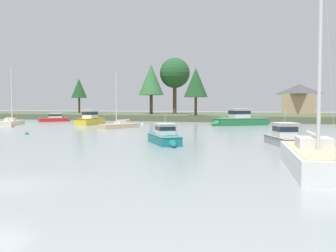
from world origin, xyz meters
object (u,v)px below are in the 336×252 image
(cruiser_red, at_px, (57,119))
(mooring_buoy_orange, at_px, (336,127))
(sailboat_white, at_px, (315,165))
(mooring_buoy_white, at_px, (142,124))
(cruiser_green, at_px, (235,122))
(mooring_buoy_green, at_px, (27,134))
(cruiser_yellow, at_px, (92,121))
(sailboat_cream, at_px, (11,124))
(cruiser_grey, at_px, (287,141))
(cruiser_teal, at_px, (166,140))
(mooring_buoy_red, at_px, (13,127))
(sailboat_sand, at_px, (119,127))

(cruiser_red, distance_m, mooring_buoy_orange, 55.95)
(sailboat_white, height_order, mooring_buoy_white, sailboat_white)
(cruiser_red, distance_m, mooring_buoy_white, 23.29)
(cruiser_green, height_order, mooring_buoy_white, cruiser_green)
(mooring_buoy_green, bearing_deg, sailboat_white, -25.05)
(cruiser_yellow, bearing_deg, sailboat_cream, -154.26)
(sailboat_cream, bearing_deg, cruiser_grey, -22.30)
(cruiser_grey, height_order, cruiser_green, cruiser_green)
(sailboat_cream, relative_size, mooring_buoy_white, 22.42)
(cruiser_grey, bearing_deg, cruiser_green, 108.19)
(cruiser_teal, height_order, mooring_buoy_red, cruiser_teal)
(sailboat_sand, xyz_separation_m, mooring_buoy_red, (-17.44, -3.56, -0.13))
(cruiser_teal, xyz_separation_m, cruiser_yellow, (-25.72, 29.03, 0.21))
(cruiser_teal, distance_m, sailboat_sand, 25.84)
(cruiser_yellow, relative_size, cruiser_green, 0.85)
(cruiser_green, relative_size, cruiser_red, 1.53)
(cruiser_teal, relative_size, sailboat_sand, 0.70)
(cruiser_teal, xyz_separation_m, mooring_buoy_orange, (15.77, 34.54, -0.34))
(sailboat_white, bearing_deg, sailboat_cream, 147.47)
(sailboat_sand, bearing_deg, cruiser_green, 43.40)
(mooring_buoy_orange, bearing_deg, sailboat_cream, -167.80)
(mooring_buoy_red, height_order, mooring_buoy_white, mooring_buoy_white)
(sailboat_cream, bearing_deg, cruiser_teal, -30.43)
(mooring_buoy_red, bearing_deg, cruiser_green, 28.82)
(sailboat_cream, height_order, mooring_buoy_white, sailboat_cream)
(sailboat_sand, bearing_deg, mooring_buoy_orange, 23.97)
(sailboat_sand, relative_size, cruiser_red, 1.37)
(cruiser_grey, bearing_deg, cruiser_red, 145.12)
(cruiser_yellow, distance_m, cruiser_green, 26.06)
(cruiser_yellow, distance_m, cruiser_red, 16.80)
(sailboat_white, bearing_deg, mooring_buoy_white, 124.88)
(sailboat_sand, distance_m, sailboat_cream, 23.23)
(mooring_buoy_red, height_order, mooring_buoy_green, mooring_buoy_green)
(sailboat_white, distance_m, cruiser_red, 70.96)
(cruiser_red, bearing_deg, sailboat_white, -42.20)
(sailboat_sand, bearing_deg, mooring_buoy_red, -168.45)
(sailboat_cream, xyz_separation_m, mooring_buoy_green, (18.67, -17.46, -0.15))
(cruiser_green, xyz_separation_m, mooring_buoy_red, (-32.70, -17.99, -0.56))
(cruiser_red, relative_size, mooring_buoy_red, 15.57)
(cruiser_grey, height_order, mooring_buoy_red, cruiser_grey)
(sailboat_white, bearing_deg, cruiser_green, 105.95)
(cruiser_teal, relative_size, mooring_buoy_orange, 13.97)
(cruiser_teal, bearing_deg, cruiser_red, 136.71)
(cruiser_green, bearing_deg, sailboat_cream, -162.28)
(sailboat_white, relative_size, mooring_buoy_red, 30.03)
(cruiser_teal, distance_m, mooring_buoy_green, 20.76)
(sailboat_sand, bearing_deg, mooring_buoy_green, -106.25)
(cruiser_yellow, height_order, mooring_buoy_green, cruiser_yellow)
(sailboat_white, relative_size, mooring_buoy_orange, 28.34)
(sailboat_white, relative_size, mooring_buoy_green, 25.46)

